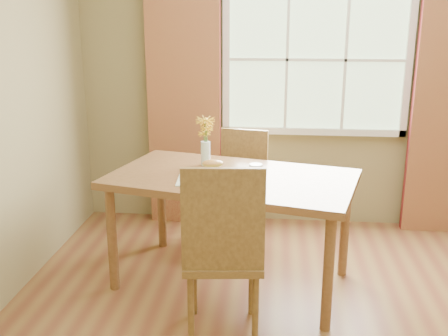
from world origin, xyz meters
The scene contains 11 objects.
room centered at (0.00, 0.00, 1.35)m, with size 4.24×3.84×2.74m.
window centered at (0.00, 1.87, 1.50)m, with size 1.62×0.06×1.32m.
curtain_left centered at (-1.15, 1.78, 1.10)m, with size 0.65×0.08×2.20m, color maroon.
dining_table centered at (-0.62, 0.64, 0.72)m, with size 1.83×1.31×0.81m.
chair_near centered at (-0.61, -0.08, 0.60)m, with size 0.50×0.50×1.10m.
chair_far centered at (-0.61, 1.34, 0.53)m, with size 0.47×0.47×0.96m.
placemat centered at (-0.76, 0.54, 0.81)m, with size 0.45×0.33×0.01m, color beige.
plate centered at (-0.74, 0.54, 0.82)m, with size 0.28×0.28×0.01m, color #8BD936.
croissant_sandwich centered at (-0.75, 0.56, 0.88)m, with size 0.17×0.14×0.11m.
water_glass centered at (-0.46, 0.49, 0.87)m, with size 0.09×0.09×0.13m.
flower_vase centered at (-0.84, 0.89, 1.03)m, with size 0.15×0.15×0.36m.
Camera 1 is at (-0.34, -2.80, 1.86)m, focal length 42.00 mm.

